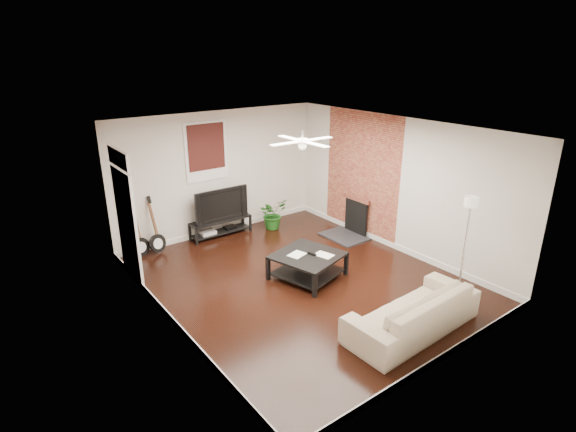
{
  "coord_description": "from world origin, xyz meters",
  "views": [
    {
      "loc": [
        -4.66,
        -5.86,
        4.04
      ],
      "look_at": [
        0.0,
        0.4,
        1.15
      ],
      "focal_mm": 28.19,
      "sensor_mm": 36.0,
      "label": 1
    }
  ],
  "objects": [
    {
      "name": "tv_stand",
      "position": [
        -0.15,
        2.78,
        0.2
      ],
      "size": [
        1.43,
        0.38,
        0.4
      ],
      "primitive_type": "cube",
      "color": "black",
      "rests_on": "floor"
    },
    {
      "name": "fireplace",
      "position": [
        2.2,
        1.0,
        0.46
      ],
      "size": [
        0.8,
        1.1,
        0.92
      ],
      "primitive_type": "cube",
      "color": "black",
      "rests_on": "floor"
    },
    {
      "name": "tv",
      "position": [
        -0.15,
        2.8,
        0.77
      ],
      "size": [
        1.28,
        0.17,
        0.74
      ],
      "primitive_type": "imported",
      "color": "black",
      "rests_on": "tv_stand"
    },
    {
      "name": "floor_lamp",
      "position": [
        1.73,
        -2.15,
        0.93
      ],
      "size": [
        0.31,
        0.31,
        1.86
      ],
      "primitive_type": null,
      "rotation": [
        0.0,
        0.0,
        0.03
      ],
      "color": "white",
      "rests_on": "floor"
    },
    {
      "name": "ceiling_fan",
      "position": [
        0.0,
        0.0,
        2.6
      ],
      "size": [
        1.24,
        1.24,
        0.32
      ],
      "primitive_type": null,
      "color": "white",
      "rests_on": "ceiling"
    },
    {
      "name": "guitar_left",
      "position": [
        -2.03,
        2.75,
        0.62
      ],
      "size": [
        0.42,
        0.33,
        1.24
      ],
      "primitive_type": null,
      "rotation": [
        0.0,
        0.0,
        0.17
      ],
      "color": "black",
      "rests_on": "floor"
    },
    {
      "name": "room",
      "position": [
        0.0,
        0.0,
        1.4
      ],
      "size": [
        5.01,
        6.01,
        2.81
      ],
      "color": "black",
      "rests_on": "ground"
    },
    {
      "name": "brick_accent",
      "position": [
        2.49,
        1.0,
        1.4
      ],
      "size": [
        0.02,
        2.2,
        2.8
      ],
      "primitive_type": "cube",
      "color": "#964030",
      "rests_on": "floor"
    },
    {
      "name": "door_left",
      "position": [
        -2.46,
        1.9,
        1.25
      ],
      "size": [
        0.08,
        1.0,
        2.5
      ],
      "primitive_type": "cube",
      "color": "white",
      "rests_on": "wall_left"
    },
    {
      "name": "sofa",
      "position": [
        0.38,
        -2.25,
        0.33
      ],
      "size": [
        2.3,
        0.96,
        0.66
      ],
      "primitive_type": "imported",
      "rotation": [
        0.0,
        0.0,
        3.17
      ],
      "color": "tan",
      "rests_on": "floor"
    },
    {
      "name": "window_back",
      "position": [
        -0.3,
        2.97,
        1.95
      ],
      "size": [
        1.0,
        0.06,
        1.3
      ],
      "primitive_type": "cube",
      "color": "#34120E",
      "rests_on": "wall_back"
    },
    {
      "name": "coffee_table",
      "position": [
        0.17,
        0.02,
        0.23
      ],
      "size": [
        1.38,
        1.38,
        0.47
      ],
      "primitive_type": "cube",
      "rotation": [
        0.0,
        0.0,
        0.27
      ],
      "color": "black",
      "rests_on": "floor"
    },
    {
      "name": "potted_plant",
      "position": [
        1.07,
        2.44,
        0.36
      ],
      "size": [
        0.7,
        0.63,
        0.73
      ],
      "primitive_type": "imported",
      "rotation": [
        0.0,
        0.0,
        0.09
      ],
      "color": "#1B5719",
      "rests_on": "floor"
    },
    {
      "name": "guitar_right",
      "position": [
        -1.68,
        2.72,
        0.62
      ],
      "size": [
        0.44,
        0.36,
        1.24
      ],
      "primitive_type": null,
      "rotation": [
        0.0,
        0.0,
        0.28
      ],
      "color": "black",
      "rests_on": "floor"
    }
  ]
}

